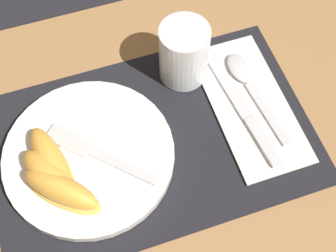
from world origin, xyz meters
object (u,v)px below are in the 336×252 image
at_px(knife, 244,110).
at_px(citrus_wedge_0, 52,163).
at_px(plate, 90,157).
at_px(fork, 93,152).
at_px(citrus_wedge_1, 52,178).
at_px(citrus_wedge_2, 62,190).
at_px(juice_glass, 184,55).
at_px(spoon, 247,80).

bearing_deg(knife, citrus_wedge_0, -178.78).
xyz_separation_m(plate, fork, (0.01, 0.00, 0.01)).
height_order(citrus_wedge_1, citrus_wedge_2, citrus_wedge_2).
bearing_deg(citrus_wedge_2, fork, 42.73).
bearing_deg(citrus_wedge_0, plate, 4.17).
relative_size(citrus_wedge_0, citrus_wedge_1, 1.12).
xyz_separation_m(juice_glass, citrus_wedge_0, (-0.23, -0.11, -0.01)).
height_order(juice_glass, fork, juice_glass).
relative_size(fork, citrus_wedge_2, 1.27).
bearing_deg(fork, citrus_wedge_1, -156.62).
bearing_deg(citrus_wedge_0, citrus_wedge_1, -101.34).
height_order(knife, citrus_wedge_2, citrus_wedge_2).
bearing_deg(juice_glass, citrus_wedge_2, -146.24).
xyz_separation_m(citrus_wedge_1, citrus_wedge_2, (0.01, -0.02, 0.00)).
xyz_separation_m(plate, citrus_wedge_2, (-0.05, -0.05, 0.03)).
xyz_separation_m(juice_glass, citrus_wedge_2, (-0.22, -0.15, -0.01)).
height_order(juice_glass, citrus_wedge_1, juice_glass).
bearing_deg(citrus_wedge_1, citrus_wedge_0, 78.66).
distance_m(spoon, citrus_wedge_2, 0.33).
bearing_deg(plate, citrus_wedge_1, -155.40).
bearing_deg(citrus_wedge_1, plate, 24.60).
relative_size(plate, spoon, 1.38).
bearing_deg(citrus_wedge_2, knife, 9.86).
distance_m(plate, spoon, 0.27).
bearing_deg(plate, knife, 0.60).
xyz_separation_m(plate, citrus_wedge_1, (-0.05, -0.03, 0.03)).
bearing_deg(citrus_wedge_2, citrus_wedge_0, 95.84).
relative_size(knife, citrus_wedge_1, 1.83).
bearing_deg(citrus_wedge_1, juice_glass, 28.70).
xyz_separation_m(juice_glass, citrus_wedge_1, (-0.23, -0.13, -0.01)).
xyz_separation_m(spoon, citrus_wedge_2, (-0.31, -0.10, 0.03)).
relative_size(knife, fork, 1.52).
height_order(plate, juice_glass, juice_glass).
distance_m(knife, citrus_wedge_0, 0.29).
bearing_deg(citrus_wedge_2, juice_glass, 33.76).
xyz_separation_m(citrus_wedge_0, citrus_wedge_2, (0.00, -0.04, 0.00)).
bearing_deg(citrus_wedge_0, fork, 5.32).
xyz_separation_m(plate, knife, (0.24, 0.00, -0.00)).
bearing_deg(fork, citrus_wedge_2, -137.27).
bearing_deg(spoon, fork, -169.13).
bearing_deg(citrus_wedge_1, spoon, 13.40).
relative_size(plate, knife, 1.16).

